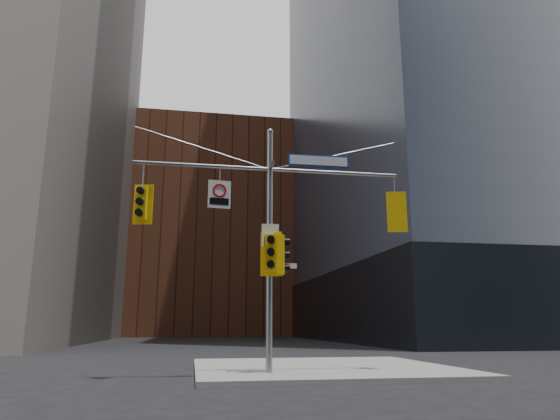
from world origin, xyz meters
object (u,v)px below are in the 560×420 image
object	(u,v)px
signal_assembly	(270,221)
regulatory_sign_arm	(219,193)
traffic_light_east_arm	(396,213)
traffic_light_pole_side	(281,255)
traffic_light_pole_front	(271,253)
traffic_light_west_arm	(142,203)
street_sign_blade	(319,161)

from	to	relation	value
signal_assembly	regulatory_sign_arm	bearing A→B (deg)	-179.23
traffic_light_east_arm	regulatory_sign_arm	bearing A→B (deg)	12.65
traffic_light_pole_side	traffic_light_pole_front	world-z (taller)	traffic_light_pole_front
signal_assembly	traffic_light_west_arm	bearing A→B (deg)	179.80
regulatory_sign_arm	traffic_light_east_arm	bearing A→B (deg)	-5.29
traffic_light_pole_front	signal_assembly	bearing A→B (deg)	100.67
traffic_light_west_arm	signal_assembly	bearing A→B (deg)	11.70
traffic_light_west_arm	traffic_light_east_arm	xyz separation A→B (m)	(7.62, -0.01, 0.00)
traffic_light_west_arm	street_sign_blade	bearing A→B (deg)	11.79
traffic_light_east_arm	regulatory_sign_arm	world-z (taller)	regulatory_sign_arm
traffic_light_east_arm	traffic_light_pole_front	world-z (taller)	traffic_light_east_arm
traffic_light_pole_side	street_sign_blade	xyz separation A→B (m)	(1.19, -0.00, 2.94)
traffic_light_west_arm	traffic_light_pole_front	world-z (taller)	traffic_light_west_arm
traffic_light_pole_side	street_sign_blade	size ratio (longest dim) A/B	0.59
traffic_light_pole_side	traffic_light_pole_front	xyz separation A→B (m)	(-0.33, -0.27, 0.02)
regulatory_sign_arm	traffic_light_pole_side	bearing A→B (deg)	-4.63
signal_assembly	regulatory_sign_arm	size ratio (longest dim) A/B	9.62
street_sign_blade	traffic_light_east_arm	bearing A→B (deg)	0.69
traffic_light_east_arm	traffic_light_pole_front	size ratio (longest dim) A/B	0.98
signal_assembly	traffic_light_pole_side	world-z (taller)	signal_assembly
street_sign_blade	traffic_light_west_arm	bearing A→B (deg)	-179.36
traffic_light_pole_front	street_sign_blade	bearing A→B (deg)	20.54
signal_assembly	traffic_light_east_arm	bearing A→B (deg)	0.02
traffic_light_east_arm	regulatory_sign_arm	size ratio (longest dim) A/B	1.52
street_sign_blade	signal_assembly	bearing A→B (deg)	-179.13
traffic_light_pole_side	traffic_light_pole_front	distance (m)	0.43
traffic_light_pole_side	street_sign_blade	bearing A→B (deg)	-91.05
traffic_light_pole_side	traffic_light_pole_front	size ratio (longest dim) A/B	0.89
traffic_light_west_arm	traffic_light_pole_side	size ratio (longest dim) A/B	1.02
traffic_light_west_arm	regulatory_sign_arm	bearing A→B (deg)	11.04
traffic_light_east_arm	regulatory_sign_arm	distance (m)	5.45
traffic_light_pole_front	street_sign_blade	size ratio (longest dim) A/B	0.67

